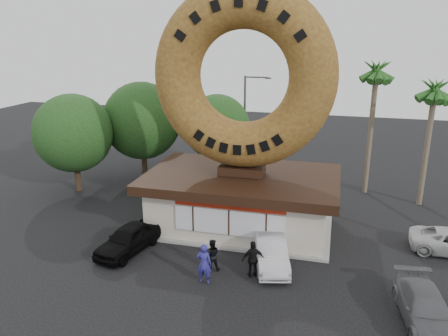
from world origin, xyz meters
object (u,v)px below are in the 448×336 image
person_left (204,264)px  giant_donut (243,77)px  street_lamp (246,120)px  person_right (253,259)px  donut_shop (241,199)px  car_silver (271,252)px  person_center (212,255)px  car_black (128,239)px  car_grey (426,308)px

person_left → giant_donut: bearing=-94.8°
giant_donut → street_lamp: bearing=100.5°
giant_donut → person_right: (1.79, -5.46, -7.97)m
giant_donut → street_lamp: (-1.86, 10.00, -4.41)m
donut_shop → giant_donut: size_ratio=1.10×
car_silver → person_left: bearing=-153.1°
person_center → person_right: size_ratio=0.89×
person_center → donut_shop: bearing=-108.7°
person_left → car_black: 5.18m
street_lamp → person_left: size_ratio=4.03×
car_silver → car_grey: bearing=-39.0°
car_black → car_silver: (7.56, 0.55, -0.03)m
giant_donut → car_black: 10.71m
street_lamp → person_right: (3.64, -15.46, -3.57)m
person_center → car_black: bearing=-24.0°
street_lamp → person_right: bearing=-76.7°
donut_shop → person_right: bearing=-71.8°
person_center → car_grey: 9.60m
person_left → donut_shop: bearing=-94.8°
donut_shop → person_right: size_ratio=6.11×
donut_shop → car_grey: 11.65m
donut_shop → person_center: donut_shop is taller
street_lamp → car_black: (-3.26, -14.68, -3.76)m
street_lamp → person_left: bearing=-84.7°
giant_donut → person_center: bearing=-93.0°
giant_donut → person_left: bearing=-92.7°
person_right → car_black: person_right is taller
person_right → car_black: (-6.90, 0.78, -0.19)m
person_left → car_silver: 3.70m
giant_donut → person_left: size_ratio=5.12×
donut_shop → person_center: 5.46m
street_lamp → person_right: street_lamp is taller
giant_donut → person_left: (-0.31, -6.59, -7.90)m
person_left → person_right: size_ratio=1.08×
street_lamp → person_left: 17.02m
giant_donut → car_silver: giant_donut is taller
person_right → donut_shop: bearing=-95.2°
giant_donut → person_center: 9.71m
street_lamp → person_center: size_ratio=4.90×
person_center → car_silver: size_ratio=0.38×
car_silver → car_grey: 7.36m
giant_donut → person_center: size_ratio=6.24×
street_lamp → car_black: size_ratio=1.88×
person_right → street_lamp: bearing=-100.1°
donut_shop → giant_donut: giant_donut is taller
person_center → car_silver: bearing=-170.9°
car_silver → giant_donut: bearing=105.7°
person_left → car_grey: (9.46, -0.55, -0.33)m
person_left → person_right: bearing=-153.9°
car_grey → donut_shop: bearing=135.4°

